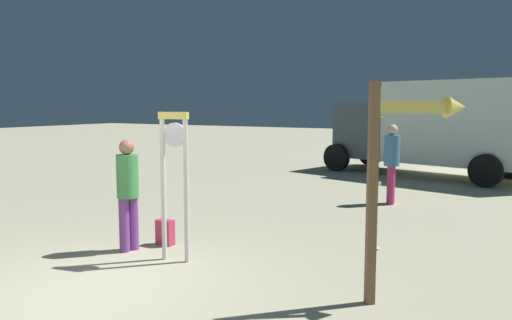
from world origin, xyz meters
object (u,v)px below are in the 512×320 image
object	(u,v)px
standing_clock	(175,172)
backpack	(165,233)
box_truck_far	(448,117)
arrow_sign	(404,155)
person_distant	(392,160)
person_near_clock	(128,189)
box_truck_near	(446,125)

from	to	relation	value
standing_clock	backpack	size ratio (longest dim) A/B	5.26
backpack	box_truck_far	world-z (taller)	box_truck_far
arrow_sign	person_distant	world-z (taller)	arrow_sign
person_near_clock	backpack	bearing A→B (deg)	61.62
box_truck_near	box_truck_far	world-z (taller)	box_truck_far
backpack	box_truck_far	distance (m)	18.12
person_distant	box_truck_near	bearing A→B (deg)	85.78
standing_clock	box_truck_far	size ratio (longest dim) A/B	0.31
box_truck_near	backpack	bearing A→B (deg)	-104.65
backpack	person_distant	bearing A→B (deg)	65.94
backpack	person_distant	distance (m)	5.61
standing_clock	box_truck_far	bearing A→B (deg)	87.47
arrow_sign	person_near_clock	size ratio (longest dim) A/B	1.45
arrow_sign	person_near_clock	xyz separation A→B (m)	(-4.08, 0.01, -0.72)
arrow_sign	person_distant	xyz separation A→B (m)	(-1.54, 5.60, -0.67)
person_near_clock	person_distant	size ratio (longest dim) A/B	0.95
backpack	box_truck_far	bearing A→B (deg)	85.33
box_truck_near	person_near_clock	bearing A→B (deg)	-105.38
person_near_clock	backpack	xyz separation A→B (m)	(0.28, 0.52, -0.75)
standing_clock	person_near_clock	world-z (taller)	standing_clock
person_near_clock	box_truck_near	size ratio (longest dim) A/B	0.24
person_distant	backpack	bearing A→B (deg)	-114.06
standing_clock	arrow_sign	distance (m)	3.18
box_truck_near	box_truck_far	distance (m)	8.02
person_distant	box_truck_near	xyz separation A→B (m)	(0.37, 5.00, 0.59)
backpack	arrow_sign	bearing A→B (deg)	-7.92
person_distant	box_truck_far	distance (m)	12.97
standing_clock	backpack	xyz separation A→B (m)	(-0.65, 0.56, -1.08)
backpack	box_truck_near	bearing A→B (deg)	75.35
person_near_clock	backpack	world-z (taller)	person_near_clock
standing_clock	box_truck_far	world-z (taller)	box_truck_far
person_near_clock	backpack	distance (m)	0.95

